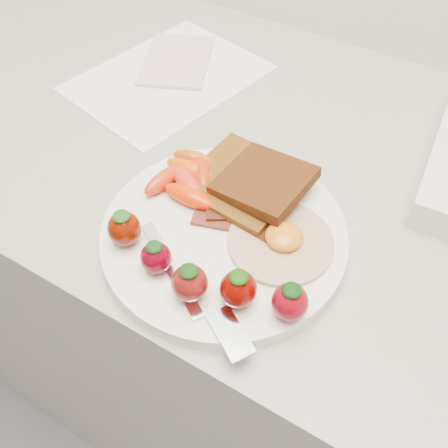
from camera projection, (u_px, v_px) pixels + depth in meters
The scene contains 11 objects.
counter at pixel (276, 331), 0.98m from camera, with size 2.00×0.60×0.90m, color gray.
plate at pixel (224, 235), 0.55m from camera, with size 0.27×0.27×0.02m, color white.
toast_lower at pixel (243, 182), 0.58m from camera, with size 0.12×0.12×0.01m, color #462806.
toast_upper at pixel (264, 181), 0.56m from camera, with size 0.09×0.09×0.01m, color black.
fried_egg at pixel (281, 240), 0.53m from camera, with size 0.13×0.13×0.02m.
bacon_strips at pixel (239, 220), 0.55m from camera, with size 0.10×0.07×0.01m.
baby_carrots at pixel (188, 177), 0.58m from camera, with size 0.09×0.10×0.02m.
strawberries at pixel (200, 272), 0.48m from camera, with size 0.22×0.07×0.04m.
fork at pixel (197, 296), 0.49m from camera, with size 0.18×0.10×0.00m.
paper_sheet at pixel (168, 78), 0.76m from camera, with size 0.21×0.28×0.00m, color white.
notepad at pixel (177, 61), 0.78m from camera, with size 0.10×0.14×0.01m, color beige.
Camera 1 is at (0.15, 1.25, 1.34)m, focal length 40.00 mm.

